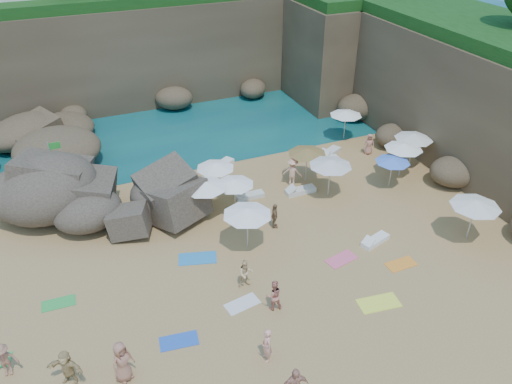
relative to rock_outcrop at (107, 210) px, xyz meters
name	(u,v)px	position (x,y,z in m)	size (l,w,h in m)	color
ground	(242,263)	(5.58, -7.43, 0.00)	(120.00, 120.00, 0.00)	tan
seawater	(130,76)	(5.58, 22.57, 0.00)	(120.00, 120.00, 0.00)	#0C4751
cliff_back	(158,47)	(7.58, 17.57, 4.00)	(44.00, 8.00, 8.00)	brown
cliff_right	(450,84)	(24.58, 0.57, 4.00)	(8.00, 30.00, 8.00)	brown
cliff_corner	(338,43)	(22.58, 12.57, 4.00)	(10.00, 12.00, 8.00)	brown
rock_promontory	(6,162)	(-5.42, 8.57, 0.00)	(12.00, 7.00, 2.00)	brown
rock_outcrop	(107,210)	(0.00, 0.00, 0.00)	(8.59, 6.44, 3.44)	brown
flag_pole	(54,162)	(-2.24, 2.83, 2.28)	(0.70, 0.07, 3.57)	silver
parasol_0	(234,182)	(6.90, -2.92, 1.95)	(2.25, 2.25, 2.12)	silver
parasol_1	(215,166)	(6.48, -0.82, 2.00)	(2.30, 2.30, 2.18)	silver
parasol_2	(346,113)	(17.65, 2.83, 2.02)	(2.33, 2.33, 2.20)	silver
parasol_3	(331,163)	(12.72, -3.51, 2.23)	(2.56, 2.56, 2.43)	silver
parasol_4	(427,118)	(22.48, -0.10, 1.98)	(2.28, 2.28, 2.16)	silver
parasol_5	(205,184)	(5.21, -2.84, 2.15)	(2.47, 2.47, 2.34)	silver
parasol_6	(307,151)	(12.25, -1.45, 2.11)	(2.43, 2.43, 2.30)	silver
parasol_7	(414,136)	(19.56, -2.41, 2.16)	(2.49, 2.49, 2.36)	silver
parasol_8	(404,146)	(18.17, -3.21, 2.10)	(2.42, 2.42, 2.29)	silver
parasol_9	(247,212)	(6.33, -6.27, 2.21)	(2.55, 2.55, 2.41)	silver
parasol_10	(393,160)	(16.78, -4.06, 1.86)	(2.14, 2.14, 2.02)	silver
parasol_11	(476,203)	(17.44, -10.16, 2.25)	(2.60, 2.60, 2.46)	silver
lounger_0	(221,165)	(7.82, 2.18, 0.16)	(2.05, 0.68, 0.32)	white
lounger_1	(325,160)	(14.57, 0.14, 0.15)	(1.95, 0.65, 0.30)	silver
lounger_2	(330,153)	(15.39, 0.94, 0.15)	(1.99, 0.66, 0.31)	silver
lounger_3	(250,196)	(8.21, -1.97, 0.13)	(1.72, 0.57, 0.27)	silver
lounger_4	(301,191)	(11.28, -2.65, 0.15)	(1.89, 0.63, 0.29)	silver
lounger_5	(375,241)	(12.69, -8.59, 0.13)	(1.72, 0.57, 0.27)	white
towel_0	(179,341)	(1.32, -11.03, 0.01)	(1.60, 0.80, 0.03)	blue
towel_5	(242,304)	(4.55, -10.06, 0.01)	(1.57, 0.79, 0.03)	silver
towel_8	(198,258)	(3.61, -6.21, 0.02)	(1.92, 0.96, 0.03)	#247EC3
towel_9	(341,259)	(10.33, -9.09, 0.01)	(1.63, 0.82, 0.03)	#EF5D7C
towel_10	(401,264)	(12.89, -10.58, 0.01)	(1.54, 0.77, 0.03)	orange
towel_11	(59,303)	(-3.16, -6.79, 0.01)	(1.48, 0.74, 0.03)	green
towel_12	(379,303)	(10.30, -12.42, 0.02)	(1.91, 0.95, 0.03)	#F0FF43
person_stand_1	(274,295)	(5.76, -10.82, 0.77)	(0.75, 0.59, 1.55)	tan
person_stand_2	(292,172)	(11.23, -1.58, 0.92)	(1.19, 0.49, 1.85)	#F5AF8B
person_stand_3	(275,216)	(8.34, -5.26, 0.75)	(0.88, 0.36, 1.49)	#876343
person_stand_4	(369,144)	(17.95, 0.06, 0.75)	(0.74, 0.40, 1.51)	tan
person_stand_5	(46,214)	(-3.19, -0.30, 0.78)	(1.45, 0.42, 1.57)	#A97154
person_stand_6	(267,345)	(4.34, -13.28, 0.80)	(0.59, 0.38, 1.61)	#FAA58E
person_lie_0	(8,371)	(-5.23, -10.07, 0.21)	(1.02, 1.58, 0.42)	#A26E51
person_lie_2	(125,374)	(-1.07, -12.00, 0.25)	(0.92, 1.88, 0.50)	#A96D54
person_lie_3	(70,378)	(-3.03, -11.34, 0.21)	(1.48, 1.60, 0.43)	tan
person_lie_5	(246,281)	(5.15, -9.00, 0.28)	(0.71, 1.46, 0.55)	#E6BE83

